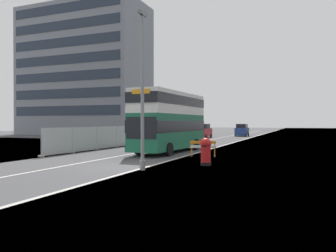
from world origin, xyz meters
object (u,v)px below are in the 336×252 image
at_px(roadworks_barrier, 203,147).
at_px(car_oncoming_near, 182,133).
at_px(car_receding_far, 242,130).
at_px(red_pillar_postbox, 206,150).
at_px(car_receding_mid, 203,131).
at_px(lamppost_foreground, 142,95).
at_px(double_decker_bus, 170,121).

distance_m(roadworks_barrier, car_oncoming_near, 20.76).
relative_size(roadworks_barrier, car_receding_far, 0.43).
height_order(red_pillar_postbox, roadworks_barrier, red_pillar_postbox).
height_order(roadworks_barrier, car_receding_mid, car_receding_mid).
relative_size(roadworks_barrier, car_oncoming_near, 0.40).
distance_m(red_pillar_postbox, car_receding_far, 41.90).
bearing_deg(lamppost_foreground, car_oncoming_near, 105.80).
relative_size(red_pillar_postbox, car_receding_mid, 0.35).
height_order(car_receding_mid, car_receding_far, car_receding_mid).
bearing_deg(red_pillar_postbox, lamppost_foreground, -128.85).
distance_m(double_decker_bus, car_receding_far, 34.37).
height_order(lamppost_foreground, red_pillar_postbox, lamppost_foreground).
bearing_deg(roadworks_barrier, car_receding_far, 95.75).
xyz_separation_m(double_decker_bus, lamppost_foreground, (2.62, -10.34, 1.25)).
bearing_deg(red_pillar_postbox, double_decker_bus, 125.23).
bearing_deg(car_receding_mid, car_oncoming_near, -91.29).
distance_m(double_decker_bus, lamppost_foreground, 10.74).
distance_m(red_pillar_postbox, car_oncoming_near, 25.50).
distance_m(roadworks_barrier, car_receding_mid, 29.25).
bearing_deg(car_receding_far, roadworks_barrier, -84.25).
bearing_deg(car_receding_far, car_receding_mid, -116.95).
relative_size(double_decker_bus, car_receding_mid, 2.27).
bearing_deg(car_oncoming_near, car_receding_mid, 88.71).
bearing_deg(roadworks_barrier, car_oncoming_near, 114.24).
height_order(double_decker_bus, roadworks_barrier, double_decker_bus).
distance_m(car_receding_mid, car_receding_far, 10.12).
xyz_separation_m(double_decker_bus, car_oncoming_near, (-4.89, 16.21, -1.55)).
xyz_separation_m(car_receding_mid, car_receding_far, (4.58, 9.02, -0.02)).
bearing_deg(car_receding_mid, red_pillar_postbox, -73.25).
height_order(lamppost_foreground, roadworks_barrier, lamppost_foreground).
bearing_deg(roadworks_barrier, red_pillar_postbox, -71.82).
distance_m(car_oncoming_near, car_receding_far, 18.75).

